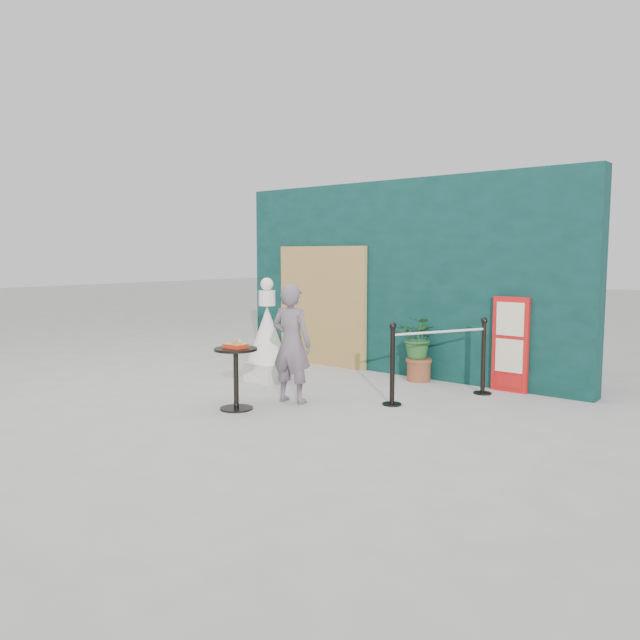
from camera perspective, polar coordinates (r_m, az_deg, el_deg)
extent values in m
plane|color=#ADAAA5|center=(7.57, -5.86, -8.29)|extent=(60.00, 60.00, 0.00)
cube|color=black|center=(9.81, 7.29, 3.84)|extent=(6.00, 0.30, 3.00)
cube|color=tan|center=(10.49, 0.16, 1.29)|extent=(1.80, 0.08, 2.00)
imported|color=#685962|center=(7.85, -2.62, -2.17)|extent=(0.60, 0.45, 1.50)
cube|color=red|center=(8.84, 17.01, -2.16)|extent=(0.50, 0.06, 1.30)
cube|color=beige|center=(8.77, 16.99, 0.08)|extent=(0.38, 0.02, 0.45)
cube|color=beige|center=(8.83, 16.89, -3.14)|extent=(0.38, 0.02, 0.45)
cube|color=red|center=(8.90, 16.82, -5.37)|extent=(0.38, 0.02, 0.18)
cube|color=silver|center=(9.29, -4.81, -4.71)|extent=(0.51, 0.51, 0.28)
cone|color=silver|center=(9.20, -4.84, -1.29)|extent=(0.60, 0.60, 0.84)
cylinder|color=silver|center=(9.15, -4.87, 2.01)|extent=(0.24, 0.24, 0.22)
sphere|color=white|center=(9.14, -4.88, 3.29)|extent=(0.19, 0.19, 0.19)
cylinder|color=black|center=(7.69, -7.65, -8.01)|extent=(0.40, 0.40, 0.02)
cylinder|color=black|center=(7.62, -7.68, -5.46)|extent=(0.06, 0.06, 0.72)
cylinder|color=black|center=(7.55, -7.72, -2.67)|extent=(0.52, 0.52, 0.03)
cube|color=red|center=(7.55, -7.73, -2.37)|extent=(0.26, 0.19, 0.05)
cube|color=red|center=(7.54, -7.73, -2.16)|extent=(0.24, 0.17, 0.00)
cube|color=gold|center=(7.58, -7.88, -2.01)|extent=(0.15, 0.14, 0.02)
cube|color=#E19652|center=(7.49, -7.59, -2.10)|extent=(0.13, 0.13, 0.02)
cone|color=yellow|center=(7.56, -7.35, -1.89)|extent=(0.06, 0.06, 0.06)
cylinder|color=brown|center=(9.36, 9.01, -4.66)|extent=(0.34, 0.34, 0.29)
cylinder|color=brown|center=(9.34, 9.03, -3.64)|extent=(0.38, 0.38, 0.05)
imported|color=#265827|center=(9.28, 9.06, -1.58)|extent=(0.57, 0.49, 0.63)
cylinder|color=black|center=(7.89, 6.59, -7.64)|extent=(0.24, 0.24, 0.02)
cylinder|color=black|center=(7.79, 6.63, -4.28)|extent=(0.06, 0.06, 0.96)
sphere|color=black|center=(7.71, 6.68, -0.56)|extent=(0.09, 0.09, 0.09)
cylinder|color=black|center=(8.72, 14.63, -6.48)|extent=(0.24, 0.24, 0.02)
cylinder|color=black|center=(8.63, 14.71, -3.43)|extent=(0.06, 0.06, 0.96)
sphere|color=black|center=(8.56, 14.80, -0.06)|extent=(0.09, 0.09, 0.09)
cylinder|color=silver|center=(8.13, 10.94, -1.07)|extent=(0.63, 1.31, 0.03)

